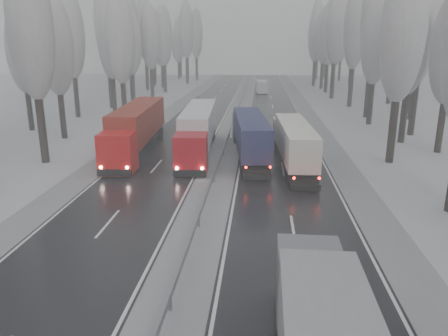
# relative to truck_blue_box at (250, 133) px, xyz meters

# --- Properties ---
(carriageway_right) EXTENTS (7.50, 200.00, 0.03)m
(carriageway_right) POSITION_rel_truck_blue_box_xyz_m (2.87, 2.24, -2.21)
(carriageway_right) COLOR black
(carriageway_right) RESTS_ON ground
(carriageway_left) EXTENTS (7.50, 200.00, 0.03)m
(carriageway_left) POSITION_rel_truck_blue_box_xyz_m (-7.63, 2.24, -2.21)
(carriageway_left) COLOR black
(carriageway_left) RESTS_ON ground
(median_slush) EXTENTS (3.00, 200.00, 0.04)m
(median_slush) POSITION_rel_truck_blue_box_xyz_m (-2.38, 2.24, -2.21)
(median_slush) COLOR #919398
(median_slush) RESTS_ON ground
(shoulder_right) EXTENTS (2.40, 200.00, 0.04)m
(shoulder_right) POSITION_rel_truck_blue_box_xyz_m (7.82, 2.24, -2.21)
(shoulder_right) COLOR #919398
(shoulder_right) RESTS_ON ground
(shoulder_left) EXTENTS (2.40, 200.00, 0.04)m
(shoulder_left) POSITION_rel_truck_blue_box_xyz_m (-12.58, 2.24, -2.21)
(shoulder_left) COLOR #919398
(shoulder_left) RESTS_ON ground
(median_guardrail) EXTENTS (0.12, 200.00, 0.76)m
(median_guardrail) POSITION_rel_truck_blue_box_xyz_m (-2.38, 2.23, -1.63)
(median_guardrail) COLOR slate
(median_guardrail) RESTS_ON ground
(tree_18) EXTENTS (3.60, 3.60, 16.58)m
(tree_18) POSITION_rel_truck_blue_box_xyz_m (12.12, -0.73, 8.47)
(tree_18) COLOR black
(tree_18) RESTS_ON ground
(tree_20) EXTENTS (3.60, 3.60, 15.71)m
(tree_20) POSITION_rel_truck_blue_box_xyz_m (15.51, 7.41, 7.92)
(tree_20) COLOR black
(tree_20) RESTS_ON ground
(tree_21) EXTENTS (3.60, 3.60, 18.62)m
(tree_21) POSITION_rel_truck_blue_box_xyz_m (17.74, 11.41, 9.77)
(tree_21) COLOR black
(tree_21) RESTS_ON ground
(tree_22) EXTENTS (3.60, 3.60, 15.86)m
(tree_22) POSITION_rel_truck_blue_box_xyz_m (14.64, 17.84, 8.01)
(tree_22) COLOR black
(tree_22) RESTS_ON ground
(tree_23) EXTENTS (3.60, 3.60, 13.55)m
(tree_23) POSITION_rel_truck_blue_box_xyz_m (20.92, 21.84, 6.54)
(tree_23) COLOR black
(tree_23) RESTS_ON ground
(tree_24) EXTENTS (3.60, 3.60, 20.49)m
(tree_24) POSITION_rel_truck_blue_box_xyz_m (15.51, 23.26, 10.96)
(tree_24) COLOR black
(tree_24) RESTS_ON ground
(tree_25) EXTENTS (3.60, 3.60, 19.44)m
(tree_25) POSITION_rel_truck_blue_box_xyz_m (22.43, 27.26, 10.29)
(tree_25) COLOR black
(tree_25) RESTS_ON ground
(tree_26) EXTENTS (3.60, 3.60, 18.78)m
(tree_26) POSITION_rel_truck_blue_box_xyz_m (15.18, 33.51, 9.88)
(tree_26) COLOR black
(tree_26) RESTS_ON ground
(tree_27) EXTENTS (3.60, 3.60, 17.62)m
(tree_27) POSITION_rel_truck_blue_box_xyz_m (22.33, 37.51, 9.13)
(tree_27) COLOR black
(tree_27) RESTS_ON ground
(tree_28) EXTENTS (3.60, 3.60, 19.62)m
(tree_28) POSITION_rel_truck_blue_box_xyz_m (13.96, 44.19, 10.41)
(tree_28) COLOR black
(tree_28) RESTS_ON ground
(tree_29) EXTENTS (3.60, 3.60, 18.11)m
(tree_29) POSITION_rel_truck_blue_box_xyz_m (21.33, 48.19, 9.45)
(tree_29) COLOR black
(tree_29) RESTS_ON ground
(tree_30) EXTENTS (3.60, 3.60, 17.86)m
(tree_30) POSITION_rel_truck_blue_box_xyz_m (14.18, 53.94, 9.29)
(tree_30) COLOR black
(tree_30) RESTS_ON ground
(tree_31) EXTENTS (3.60, 3.60, 18.58)m
(tree_31) POSITION_rel_truck_blue_box_xyz_m (20.09, 57.94, 9.75)
(tree_31) COLOR black
(tree_31) RESTS_ON ground
(tree_32) EXTENTS (3.60, 3.60, 17.33)m
(tree_32) POSITION_rel_truck_blue_box_xyz_m (14.25, 61.45, 8.95)
(tree_32) COLOR black
(tree_32) RESTS_ON ground
(tree_33) EXTENTS (3.60, 3.60, 14.33)m
(tree_33) POSITION_rel_truck_blue_box_xyz_m (17.38, 65.45, 7.03)
(tree_33) COLOR black
(tree_33) RESTS_ON ground
(tree_34) EXTENTS (3.60, 3.60, 17.63)m
(tree_34) POSITION_rel_truck_blue_box_xyz_m (13.35, 68.56, 9.14)
(tree_34) COLOR black
(tree_34) RESTS_ON ground
(tree_35) EXTENTS (3.60, 3.60, 18.25)m
(tree_35) POSITION_rel_truck_blue_box_xyz_m (22.56, 72.56, 9.54)
(tree_35) COLOR black
(tree_35) RESTS_ON ground
(tree_36) EXTENTS (3.60, 3.60, 20.23)m
(tree_36) POSITION_rel_truck_blue_box_xyz_m (14.65, 78.40, 10.79)
(tree_36) COLOR black
(tree_36) RESTS_ON ground
(tree_37) EXTENTS (3.60, 3.60, 16.37)m
(tree_37) POSITION_rel_truck_blue_box_xyz_m (21.64, 82.40, 8.34)
(tree_37) COLOR black
(tree_37) RESTS_ON ground
(tree_38) EXTENTS (3.60, 3.60, 17.97)m
(tree_38) POSITION_rel_truck_blue_box_xyz_m (16.35, 88.97, 9.36)
(tree_38) COLOR black
(tree_38) RESTS_ON ground
(tree_39) EXTENTS (3.60, 3.60, 16.19)m
(tree_39) POSITION_rel_truck_blue_box_xyz_m (19.17, 92.97, 8.22)
(tree_39) COLOR black
(tree_39) RESTS_ON ground
(tree_58) EXTENTS (3.60, 3.60, 17.21)m
(tree_58) POSITION_rel_truck_blue_box_xyz_m (-17.51, -3.19, 8.88)
(tree_58) COLOR black
(tree_58) RESTS_ON ground
(tree_60) EXTENTS (3.60, 3.60, 14.84)m
(tree_60) POSITION_rel_truck_blue_box_xyz_m (-20.13, 6.44, 7.36)
(tree_60) COLOR black
(tree_60) RESTS_ON ground
(tree_61) EXTENTS (3.60, 3.60, 13.95)m
(tree_61) POSITION_rel_truck_blue_box_xyz_m (-25.90, 10.44, 6.79)
(tree_61) COLOR black
(tree_61) RESTS_ON ground
(tree_62) EXTENTS (3.60, 3.60, 16.04)m
(tree_62) POSITION_rel_truck_blue_box_xyz_m (-16.33, 15.97, 8.13)
(tree_62) COLOR black
(tree_62) RESTS_ON ground
(tree_63) EXTENTS (3.60, 3.60, 16.88)m
(tree_63) POSITION_rel_truck_blue_box_xyz_m (-24.23, 19.97, 8.67)
(tree_63) COLOR black
(tree_63) RESTS_ON ground
(tree_64) EXTENTS (3.60, 3.60, 15.42)m
(tree_64) POSITION_rel_truck_blue_box_xyz_m (-20.64, 24.96, 7.73)
(tree_64) COLOR black
(tree_64) RESTS_ON ground
(tree_65) EXTENTS (3.60, 3.60, 19.48)m
(tree_65) POSITION_rel_truck_blue_box_xyz_m (-22.44, 28.96, 10.32)
(tree_65) COLOR black
(tree_65) RESTS_ON ground
(tree_66) EXTENTS (3.60, 3.60, 15.23)m
(tree_66) POSITION_rel_truck_blue_box_xyz_m (-20.54, 34.59, 7.61)
(tree_66) COLOR black
(tree_66) RESTS_ON ground
(tree_67) EXTENTS (3.60, 3.60, 17.09)m
(tree_67) POSITION_rel_truck_blue_box_xyz_m (-21.93, 38.59, 8.80)
(tree_67) COLOR black
(tree_67) RESTS_ON ground
(tree_68) EXTENTS (3.60, 3.60, 16.65)m
(tree_68) POSITION_rel_truck_blue_box_xyz_m (-18.96, 41.35, 8.52)
(tree_68) COLOR black
(tree_68) RESTS_ON ground
(tree_69) EXTENTS (3.60, 3.60, 19.35)m
(tree_69) POSITION_rel_truck_blue_box_xyz_m (-23.80, 45.35, 10.23)
(tree_69) COLOR black
(tree_69) RESTS_ON ground
(tree_70) EXTENTS (3.60, 3.60, 17.09)m
(tree_70) POSITION_rel_truck_blue_box_xyz_m (-18.71, 51.43, 8.80)
(tree_70) COLOR black
(tree_70) RESTS_ON ground
(tree_71) EXTENTS (3.60, 3.60, 19.61)m
(tree_71) POSITION_rel_truck_blue_box_xyz_m (-23.47, 55.43, 10.40)
(tree_71) COLOR black
(tree_71) RESTS_ON ground
(tree_72) EXTENTS (3.60, 3.60, 15.11)m
(tree_72) POSITION_rel_truck_blue_box_xyz_m (-21.31, 60.78, 7.53)
(tree_72) COLOR black
(tree_72) RESTS_ON ground
(tree_73) EXTENTS (3.60, 3.60, 17.22)m
(tree_73) POSITION_rel_truck_blue_box_xyz_m (-24.20, 64.78, 8.88)
(tree_73) COLOR black
(tree_73) RESTS_ON ground
(tree_74) EXTENTS (3.60, 3.60, 19.68)m
(tree_74) POSITION_rel_truck_blue_box_xyz_m (-17.46, 71.57, 10.45)
(tree_74) COLOR black
(tree_74) RESTS_ON ground
(tree_75) EXTENTS (3.60, 3.60, 18.60)m
(tree_75) POSITION_rel_truck_blue_box_xyz_m (-26.58, 75.57, 9.76)
(tree_75) COLOR black
(tree_75) RESTS_ON ground
(tree_76) EXTENTS (3.60, 3.60, 18.55)m
(tree_76) POSITION_rel_truck_blue_box_xyz_m (-16.43, 80.96, 9.73)
(tree_76) COLOR black
(tree_76) RESTS_ON ground
(tree_77) EXTENTS (3.60, 3.60, 14.32)m
(tree_77) POSITION_rel_truck_blue_box_xyz_m (-22.04, 84.96, 7.03)
(tree_77) COLOR black
(tree_77) RESTS_ON ground
(tree_78) EXTENTS (3.60, 3.60, 19.55)m
(tree_78) POSITION_rel_truck_blue_box_xyz_m (-19.94, 87.55, 10.36)
(tree_78) COLOR black
(tree_78) RESTS_ON ground
(tree_79) EXTENTS (3.60, 3.60, 17.07)m
(tree_79) POSITION_rel_truck_blue_box_xyz_m (-22.71, 91.55, 8.78)
(tree_79) COLOR black
(tree_79) RESTS_ON ground
(truck_blue_box) EXTENTS (3.92, 15.00, 3.82)m
(truck_blue_box) POSITION_rel_truck_blue_box_xyz_m (0.00, 0.00, 0.00)
(truck_blue_box) COLOR #1E254B
(truck_blue_box) RESTS_ON ground
(truck_cream_box) EXTENTS (2.97, 14.26, 3.63)m
(truck_cream_box) POSITION_rel_truck_blue_box_xyz_m (3.70, -2.17, -0.11)
(truck_cream_box) COLOR #ACA598
(truck_cream_box) RESTS_ON ground
(box_truck_distant) EXTENTS (2.60, 6.86, 2.51)m
(box_truck_distant) POSITION_rel_truck_blue_box_xyz_m (1.02, 52.09, -0.95)
(box_truck_distant) COLOR silver
(box_truck_distant) RESTS_ON ground
(truck_red_white) EXTENTS (3.39, 16.14, 4.11)m
(truck_red_white) POSITION_rel_truck_blue_box_xyz_m (-4.76, 1.07, 0.17)
(truck_red_white) COLOR #A60910
(truck_red_white) RESTS_ON ground
(truck_red_red) EXTENTS (3.60, 16.88, 4.30)m
(truck_red_red) POSITION_rel_truck_blue_box_xyz_m (-10.48, 0.69, 0.28)
(truck_red_red) COLOR red
(truck_red_red) RESTS_ON ground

